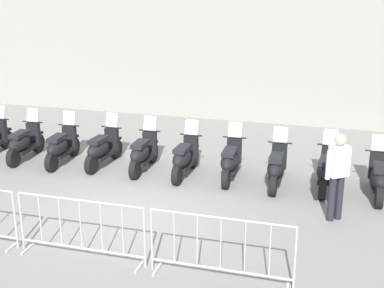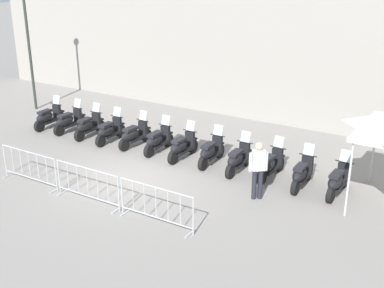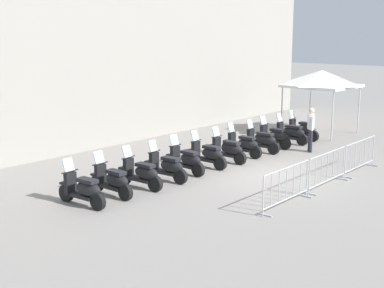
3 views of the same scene
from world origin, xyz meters
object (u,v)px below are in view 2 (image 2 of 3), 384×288
Objects in this scene: motorcycle_1 at (69,121)px; motorcycle_9 at (270,165)px; motorcycle_8 at (238,159)px; motorcycle_0 at (48,117)px; motorcycle_6 at (182,147)px; officer_near_row_end at (258,167)px; motorcycle_7 at (211,152)px; barrier_segment_2 at (156,206)px; motorcycle_11 at (338,181)px; motorcycle_2 at (88,126)px; barrier_segment_0 at (30,168)px; motorcycle_4 at (134,135)px; motorcycle_3 at (109,131)px; street_lamp at (27,32)px; barrier_segment_1 at (88,185)px; motorcycle_10 at (302,174)px; motorcycle_5 at (158,140)px.

motorcycle_9 is (8.59, 0.29, 0.00)m from motorcycle_1.
motorcycle_0 is at bearing -178.33° from motorcycle_8.
motorcycle_0 is 6.44m from motorcycle_6.
motorcycle_7 is at bearing 149.59° from officer_near_row_end.
motorcycle_11 is at bearing 50.80° from barrier_segment_2.
barrier_segment_2 is 1.32× the size of officer_near_row_end.
barrier_segment_2 is (1.95, -4.05, 0.07)m from motorcycle_6.
motorcycle_0 is 2.15m from motorcycle_2.
motorcycle_4 is at bearing 81.51° from barrier_segment_0.
motorcycle_3 is 1.00× the size of officer_near_row_end.
barrier_segment_1 is at bearing -32.29° from street_lamp.
motorcycle_10 is 0.76× the size of barrier_segment_0.
motorcycle_3 is 5.37m from motorcycle_8.
motorcycle_6 is 1.00× the size of motorcycle_9.
motorcycle_8 is at bearing 0.05° from motorcycle_4.
motorcycle_0 and motorcycle_10 have the same top height.
motorcycle_9 is at bearing -5.48° from street_lamp.
motorcycle_5 and motorcycle_10 have the same top height.
barrier_segment_1 is at bearing -38.97° from motorcycle_1.
street_lamp is 13.12m from officer_near_row_end.
motorcycle_7 is (1.08, 0.12, 0.00)m from motorcycle_6.
motorcycle_0 is 1.00× the size of motorcycle_7.
motorcycle_5 is at bearing -9.36° from street_lamp.
motorcycle_10 is at bearing 0.32° from motorcycle_4.
motorcycle_7 is 1.00× the size of motorcycle_11.
motorcycle_5 is 1.00× the size of motorcycle_8.
motorcycle_2 and motorcycle_10 have the same top height.
motorcycle_8 is 1.00× the size of officer_near_row_end.
street_lamp reaches higher than motorcycle_8.
motorcycle_5 is 5.38m from motorcycle_10.
motorcycle_11 is at bearing 1.78° from motorcycle_3.
motorcycle_7 is 1.00× the size of motorcycle_10.
motorcycle_3 is 1.00× the size of motorcycle_11.
motorcycle_0 is 3.23m from motorcycle_3.
motorcycle_4 is 0.75× the size of barrier_segment_2.
motorcycle_4 is at bearing -179.17° from motorcycle_11.
motorcycle_3 and motorcycle_6 have the same top height.
street_lamp is at bearing 168.06° from officer_near_row_end.
motorcycle_5 is 1.00× the size of motorcycle_9.
motorcycle_5 is at bearing -179.66° from motorcycle_10.
motorcycle_2 is 7.37m from barrier_segment_2.
motorcycle_6 is 3.22m from motorcycle_9.
barrier_segment_1 is 0.39× the size of street_lamp.
barrier_segment_2 is (-1.27, -4.23, 0.07)m from motorcycle_9.
motorcycle_9 is at bearing 174.32° from motorcycle_10.
barrier_segment_1 is at bearing -95.81° from motorcycle_6.
motorcycle_4 is 1.00× the size of motorcycle_8.
motorcycle_10 reaches higher than barrier_segment_1.
street_lamp is at bearing 153.88° from barrier_segment_2.
motorcycle_4 is at bearing 166.69° from officer_near_row_end.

